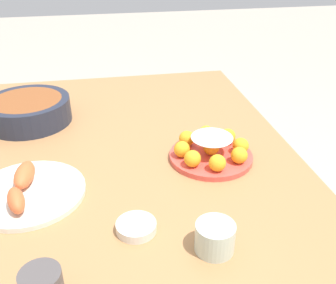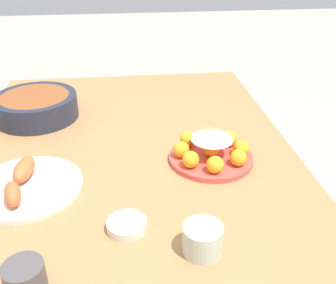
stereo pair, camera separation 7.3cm
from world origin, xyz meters
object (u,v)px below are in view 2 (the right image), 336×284
object	(u,v)px
sauce_bowl	(126,225)
cup_far	(25,282)
seafood_platter	(24,185)
dining_table	(130,170)
cup_near	(202,239)
cake_plate	(211,152)
serving_bowl	(36,106)

from	to	relation	value
sauce_bowl	cup_far	distance (m)	0.26
sauce_bowl	seafood_platter	xyz separation A→B (m)	(0.19, 0.27, 0.00)
dining_table	cup_near	distance (m)	0.51
cup_near	cup_far	bearing A→B (deg)	102.92
seafood_platter	cup_far	bearing A→B (deg)	-167.94
seafood_platter	cup_far	distance (m)	0.37
sauce_bowl	cup_near	size ratio (longest dim) A/B	1.08
dining_table	cake_plate	size ratio (longest dim) A/B	5.35
cup_far	sauce_bowl	bearing A→B (deg)	-48.02
dining_table	cup_near	bearing A→B (deg)	-163.02
dining_table	serving_bowl	distance (m)	0.44
cake_plate	cup_near	bearing A→B (deg)	165.11
dining_table	seafood_platter	distance (m)	0.36
sauce_bowl	seafood_platter	distance (m)	0.33
sauce_bowl	serving_bowl	bearing A→B (deg)	25.84
seafood_platter	cup_near	size ratio (longest dim) A/B	3.41
sauce_bowl	cup_far	bearing A→B (deg)	131.98
cake_plate	sauce_bowl	bearing A→B (deg)	137.00
dining_table	cake_plate	xyz separation A→B (m)	(-0.11, -0.24, 0.12)
cup_near	dining_table	bearing A→B (deg)	16.98
cake_plate	cup_far	xyz separation A→B (m)	(-0.45, 0.45, 0.01)
cake_plate	dining_table	bearing A→B (deg)	65.76
seafood_platter	cup_near	xyz separation A→B (m)	(-0.28, -0.43, 0.02)
dining_table	cup_far	bearing A→B (deg)	159.83
dining_table	serving_bowl	bearing A→B (deg)	51.94
sauce_bowl	cup_far	xyz separation A→B (m)	(-0.17, 0.19, 0.03)
dining_table	serving_bowl	xyz separation A→B (m)	(0.26, 0.33, 0.13)
seafood_platter	cup_far	xyz separation A→B (m)	(-0.36, -0.08, 0.03)
seafood_platter	cup_near	distance (m)	0.51
dining_table	cake_plate	bearing A→B (deg)	-114.24
cake_plate	cup_near	world-z (taller)	cake_plate
dining_table	seafood_platter	world-z (taller)	seafood_platter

